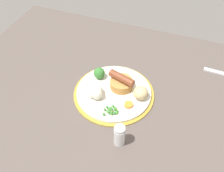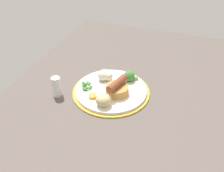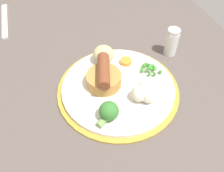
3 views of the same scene
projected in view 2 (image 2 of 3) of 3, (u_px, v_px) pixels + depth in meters
dining_table at (122, 90)px, 93.25cm from camera, size 110.00×80.00×3.00cm
dinner_plate at (111, 91)px, 89.55cm from camera, size 27.73×27.73×1.40cm
sausage_pudding at (117, 88)px, 85.63cm from camera, size 9.55×7.85×5.59cm
pea_pile at (86, 85)px, 89.17cm from camera, size 4.84×4.85×1.83cm
broccoli_floret_near at (130, 76)px, 92.15cm from camera, size 4.44×5.22×4.05cm
cauliflower_floret at (105, 75)px, 92.61cm from camera, size 5.74×5.53×4.08cm
potato_chunk_0 at (103, 100)px, 80.70cm from camera, size 5.33×5.47×4.28cm
carrot_slice_0 at (92, 96)px, 84.90cm from camera, size 3.21×3.21×0.97cm
salt_shaker at (57, 87)px, 86.35cm from camera, size 3.27×3.27×7.37cm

